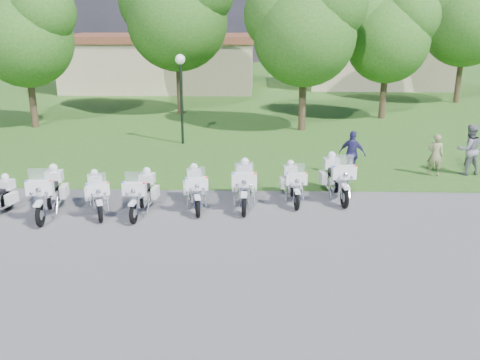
{
  "coord_description": "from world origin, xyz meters",
  "views": [
    {
      "loc": [
        1.3,
        -14.11,
        5.79
      ],
      "look_at": [
        0.84,
        1.2,
        0.95
      ],
      "focal_mm": 40.0,
      "sensor_mm": 36.0,
      "label": 1
    }
  ],
  "objects_px": {
    "motorcycle_5": "(244,184)",
    "motorcycle_1": "(49,192)",
    "motorcycle_2": "(97,193)",
    "motorcycle_3": "(142,193)",
    "lamp_post": "(181,77)",
    "motorcycle_7": "(337,177)",
    "motorcycle_6": "(293,183)",
    "bystander_b": "(469,150)",
    "bystander_a": "(435,155)",
    "motorcycle_4": "(195,188)",
    "bystander_c": "(352,154)"
  },
  "relations": [
    {
      "from": "motorcycle_4",
      "to": "bystander_a",
      "type": "bearing_deg",
      "value": -166.87
    },
    {
      "from": "motorcycle_3",
      "to": "motorcycle_6",
      "type": "bearing_deg",
      "value": -161.95
    },
    {
      "from": "motorcycle_6",
      "to": "bystander_c",
      "type": "relative_size",
      "value": 1.26
    },
    {
      "from": "motorcycle_4",
      "to": "bystander_b",
      "type": "relative_size",
      "value": 1.15
    },
    {
      "from": "motorcycle_7",
      "to": "motorcycle_5",
      "type": "bearing_deg",
      "value": 8.64
    },
    {
      "from": "motorcycle_1",
      "to": "lamp_post",
      "type": "height_order",
      "value": "lamp_post"
    },
    {
      "from": "motorcycle_3",
      "to": "motorcycle_6",
      "type": "height_order",
      "value": "motorcycle_3"
    },
    {
      "from": "motorcycle_7",
      "to": "bystander_b",
      "type": "relative_size",
      "value": 1.29
    },
    {
      "from": "lamp_post",
      "to": "motorcycle_4",
      "type": "bearing_deg",
      "value": -79.71
    },
    {
      "from": "motorcycle_7",
      "to": "bystander_b",
      "type": "bearing_deg",
      "value": -158.91
    },
    {
      "from": "bystander_a",
      "to": "bystander_c",
      "type": "xyz_separation_m",
      "value": [
        -3.05,
        -0.16,
        0.06
      ]
    },
    {
      "from": "motorcycle_3",
      "to": "motorcycle_7",
      "type": "xyz_separation_m",
      "value": [
        6.03,
        1.55,
        0.06
      ]
    },
    {
      "from": "motorcycle_3",
      "to": "lamp_post",
      "type": "bearing_deg",
      "value": -86.92
    },
    {
      "from": "bystander_c",
      "to": "motorcycle_3",
      "type": "bearing_deg",
      "value": 56.64
    },
    {
      "from": "motorcycle_4",
      "to": "motorcycle_7",
      "type": "xyz_separation_m",
      "value": [
        4.47,
        1.02,
        0.07
      ]
    },
    {
      "from": "motorcycle_3",
      "to": "motorcycle_5",
      "type": "distance_m",
      "value": 3.15
    },
    {
      "from": "motorcycle_1",
      "to": "motorcycle_2",
      "type": "height_order",
      "value": "motorcycle_1"
    },
    {
      "from": "motorcycle_1",
      "to": "bystander_b",
      "type": "height_order",
      "value": "bystander_b"
    },
    {
      "from": "motorcycle_1",
      "to": "motorcycle_2",
      "type": "relative_size",
      "value": 1.2
    },
    {
      "from": "motorcycle_7",
      "to": "motorcycle_1",
      "type": "bearing_deg",
      "value": 4.73
    },
    {
      "from": "motorcycle_4",
      "to": "bystander_c",
      "type": "distance_m",
      "value": 6.34
    },
    {
      "from": "motorcycle_2",
      "to": "bystander_b",
      "type": "height_order",
      "value": "bystander_b"
    },
    {
      "from": "motorcycle_4",
      "to": "bystander_b",
      "type": "height_order",
      "value": "bystander_b"
    },
    {
      "from": "motorcycle_5",
      "to": "bystander_a",
      "type": "relative_size",
      "value": 1.53
    },
    {
      "from": "motorcycle_4",
      "to": "motorcycle_3",
      "type": "bearing_deg",
      "value": 9.15
    },
    {
      "from": "motorcycle_1",
      "to": "motorcycle_4",
      "type": "height_order",
      "value": "motorcycle_1"
    },
    {
      "from": "motorcycle_2",
      "to": "bystander_a",
      "type": "height_order",
      "value": "bystander_a"
    },
    {
      "from": "motorcycle_3",
      "to": "bystander_a",
      "type": "relative_size",
      "value": 1.41
    },
    {
      "from": "motorcycle_4",
      "to": "lamp_post",
      "type": "xyz_separation_m",
      "value": [
        -1.5,
        8.25,
        2.43
      ]
    },
    {
      "from": "motorcycle_1",
      "to": "bystander_c",
      "type": "relative_size",
      "value": 1.44
    },
    {
      "from": "motorcycle_6",
      "to": "bystander_b",
      "type": "distance_m",
      "value": 7.33
    },
    {
      "from": "motorcycle_2",
      "to": "motorcycle_4",
      "type": "height_order",
      "value": "motorcycle_4"
    },
    {
      "from": "bystander_b",
      "to": "motorcycle_1",
      "type": "bearing_deg",
      "value": 7.31
    },
    {
      "from": "motorcycle_2",
      "to": "motorcycle_6",
      "type": "distance_m",
      "value": 6.06
    },
    {
      "from": "motorcycle_6",
      "to": "motorcycle_4",
      "type": "bearing_deg",
      "value": 8.02
    },
    {
      "from": "lamp_post",
      "to": "bystander_c",
      "type": "relative_size",
      "value": 2.38
    },
    {
      "from": "motorcycle_7",
      "to": "bystander_c",
      "type": "bearing_deg",
      "value": -117.19
    },
    {
      "from": "motorcycle_3",
      "to": "bystander_b",
      "type": "xyz_separation_m",
      "value": [
        11.24,
        4.27,
        0.32
      ]
    },
    {
      "from": "motorcycle_1",
      "to": "bystander_c",
      "type": "height_order",
      "value": "bystander_c"
    },
    {
      "from": "motorcycle_3",
      "to": "motorcycle_4",
      "type": "xyz_separation_m",
      "value": [
        1.56,
        0.53,
        -0.0
      ]
    },
    {
      "from": "motorcycle_2",
      "to": "bystander_a",
      "type": "bearing_deg",
      "value": 179.71
    },
    {
      "from": "motorcycle_1",
      "to": "bystander_b",
      "type": "distance_m",
      "value": 14.67
    },
    {
      "from": "motorcycle_2",
      "to": "motorcycle_3",
      "type": "relative_size",
      "value": 0.92
    },
    {
      "from": "bystander_a",
      "to": "motorcycle_3",
      "type": "bearing_deg",
      "value": 37.33
    },
    {
      "from": "motorcycle_5",
      "to": "motorcycle_1",
      "type": "bearing_deg",
      "value": 8.89
    },
    {
      "from": "motorcycle_4",
      "to": "motorcycle_7",
      "type": "distance_m",
      "value": 4.58
    },
    {
      "from": "motorcycle_2",
      "to": "motorcycle_1",
      "type": "bearing_deg",
      "value": -13.12
    },
    {
      "from": "bystander_a",
      "to": "bystander_c",
      "type": "bearing_deg",
      "value": 18.13
    },
    {
      "from": "bystander_c",
      "to": "motorcycle_6",
      "type": "bearing_deg",
      "value": 76.61
    },
    {
      "from": "motorcycle_7",
      "to": "bystander_b",
      "type": "xyz_separation_m",
      "value": [
        5.21,
        2.73,
        0.26
      ]
    }
  ]
}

